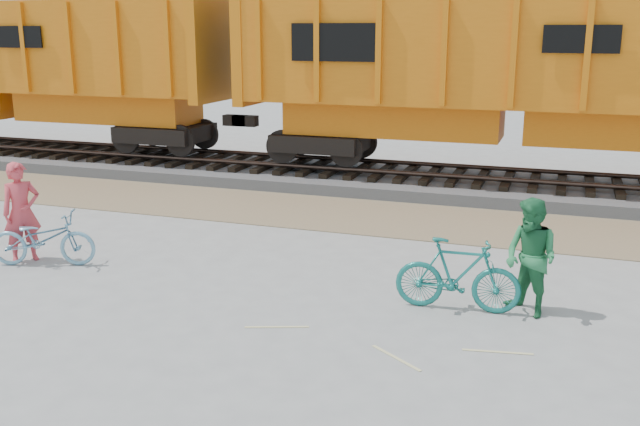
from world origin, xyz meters
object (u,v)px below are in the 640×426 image
at_px(bicycle_blue, 43,239).
at_px(bicycle_teal, 458,275).
at_px(hopper_car_left, 21,64).
at_px(person_solo, 22,212).
at_px(hopper_car_center, 517,73).
at_px(person_man, 531,258).

xyz_separation_m(bicycle_blue, bicycle_teal, (7.19, 0.28, 0.07)).
relative_size(hopper_car_left, person_solo, 7.80).
relative_size(hopper_car_center, person_man, 8.12).
height_order(hopper_car_center, bicycle_blue, hopper_car_center).
bearing_deg(person_solo, person_man, -51.83).
bearing_deg(hopper_car_left, bicycle_blue, -48.08).
bearing_deg(person_man, person_solo, -137.97).
bearing_deg(hopper_car_left, person_solo, -49.65).
bearing_deg(bicycle_blue, person_solo, 59.74).
xyz_separation_m(bicycle_teal, person_man, (1.00, 0.20, 0.31)).
distance_m(hopper_car_center, person_man, 8.46).
bearing_deg(bicycle_teal, hopper_car_center, -4.35).
xyz_separation_m(hopper_car_left, bicycle_blue, (7.73, -8.61, -2.53)).
xyz_separation_m(hopper_car_center, person_man, (0.93, -8.13, -2.14)).
height_order(bicycle_blue, person_solo, person_solo).
bearing_deg(hopper_car_center, hopper_car_left, 180.00).
bearing_deg(hopper_car_left, bicycle_teal, -29.17).
xyz_separation_m(hopper_car_left, person_man, (15.93, -8.13, -2.14)).
xyz_separation_m(hopper_car_center, bicycle_blue, (-7.27, -8.61, -2.53)).
relative_size(hopper_car_left, hopper_car_center, 1.00).
distance_m(hopper_car_left, hopper_car_center, 15.00).
height_order(hopper_car_left, hopper_car_center, same).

